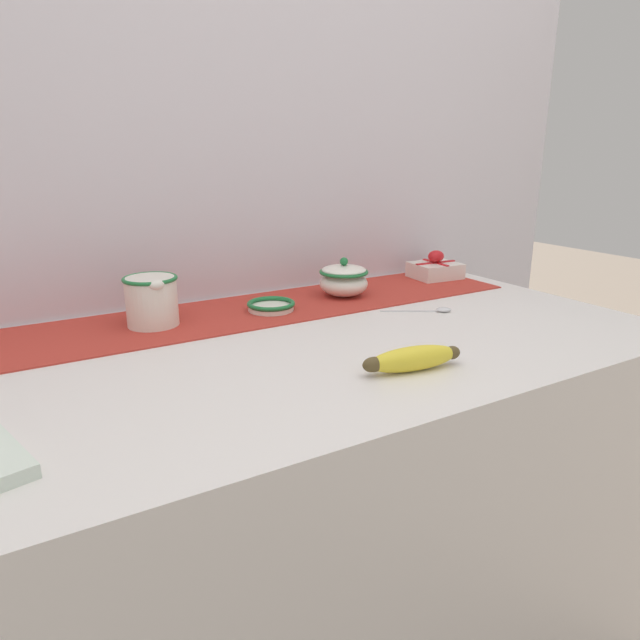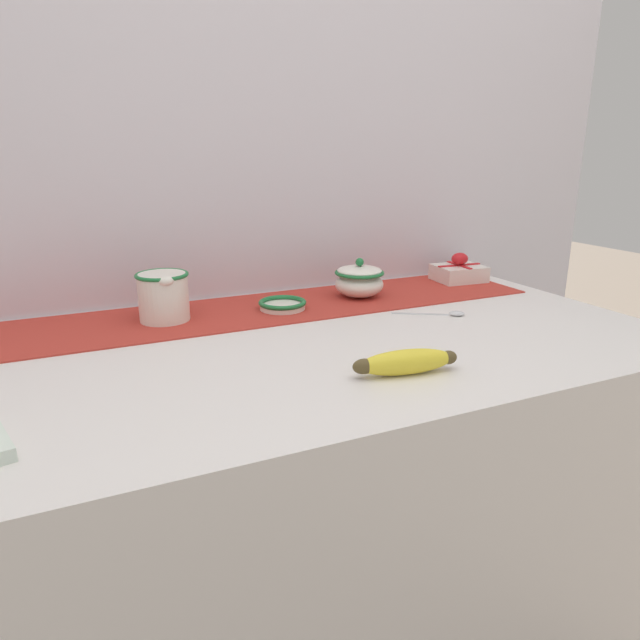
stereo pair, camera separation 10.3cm
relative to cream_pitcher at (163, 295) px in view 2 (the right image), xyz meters
The scene contains 9 objects.
countertop 0.60m from the cream_pitcher, 46.28° to the right, with size 1.39×0.76×0.88m, color silver.
back_wall 0.38m from the cream_pitcher, 35.54° to the left, with size 2.19×0.04×2.40m, color silver.
table_runner 0.23m from the cream_pitcher, ahead, with size 1.28×0.27×0.00m, color #B23328.
cream_pitcher is the anchor object (origin of this frame).
sugar_bowl 0.46m from the cream_pitcher, ahead, with size 0.12×0.12×0.10m.
small_dish 0.26m from the cream_pitcher, ahead, with size 0.11×0.11×0.02m.
banana 0.55m from the cream_pitcher, 57.25° to the right, with size 0.18×0.07×0.04m.
spoon 0.61m from the cream_pitcher, 21.00° to the right, with size 0.14×0.09×0.01m.
gift_box 0.79m from the cream_pitcher, ahead, with size 0.13×0.12×0.08m.
Camera 2 is at (-0.42, -0.94, 1.23)m, focal length 32.00 mm.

